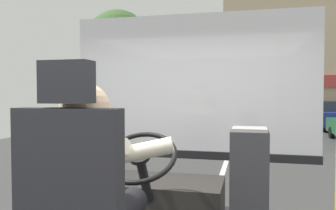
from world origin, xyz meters
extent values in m
cube|color=#3A3A3A|center=(0.00, 8.80, -0.03)|extent=(18.00, 44.00, 0.05)
cube|color=silver|center=(0.00, 8.80, 0.00)|extent=(0.12, 39.60, 0.00)
cube|color=#28282D|center=(-0.18, -0.49, 1.48)|extent=(0.48, 0.10, 0.66)
cube|color=#28282D|center=(-0.18, -0.49, 1.92)|extent=(0.22, 0.10, 0.18)
cylinder|color=silver|center=(-0.18, -0.33, 1.42)|extent=(0.34, 0.34, 0.54)
cube|color=#B2842D|center=(-0.18, -0.16, 1.49)|extent=(0.06, 0.01, 0.34)
sphere|color=beige|center=(-0.18, -0.33, 1.80)|extent=(0.24, 0.24, 0.24)
cylinder|color=silver|center=(-0.07, -0.09, 1.54)|extent=(0.52, 0.19, 0.19)
cylinder|color=silver|center=(-0.29, -0.09, 1.54)|extent=(0.52, 0.19, 0.19)
cube|color=#282623|center=(-0.18, 0.97, 0.92)|extent=(1.10, 0.56, 0.40)
cylinder|color=black|center=(-0.18, 0.58, 1.23)|extent=(0.07, 0.29, 0.41)
torus|color=black|center=(-0.18, 0.47, 1.42)|extent=(0.54, 0.48, 0.31)
cylinder|color=black|center=(-0.18, 0.47, 1.42)|extent=(0.15, 0.15, 0.10)
cube|color=#333338|center=(0.57, 0.48, 1.17)|extent=(0.24, 0.22, 0.90)
cube|color=#9E9993|center=(0.57, 0.48, 1.63)|extent=(0.22, 0.20, 0.02)
cube|color=silver|center=(0.00, 1.62, 1.97)|extent=(2.50, 0.01, 1.40)
cube|color=black|center=(0.00, 1.62, 1.23)|extent=(2.50, 0.08, 0.08)
cylinder|color=#4C3828|center=(-4.28, 10.24, 1.49)|extent=(0.32, 0.32, 2.98)
sphere|color=#3B602D|center=(-4.28, 10.24, 3.77)|extent=(2.44, 2.44, 2.44)
cube|color=tan|center=(4.56, 18.15, 3.70)|extent=(10.63, 4.18, 7.39)
cube|color=#9E332D|center=(4.56, 16.00, 2.40)|extent=(10.20, 0.12, 0.60)
cylinder|color=black|center=(3.85, 12.88, 0.23)|extent=(0.14, 0.46, 0.46)
cube|color=navy|center=(4.82, 16.58, 0.60)|extent=(1.97, 4.07, 0.66)
cube|color=#282D33|center=(4.82, 16.34, 1.18)|extent=(1.62, 2.24, 0.50)
cylinder|color=black|center=(3.88, 17.85, 0.27)|extent=(0.14, 0.54, 0.54)
cylinder|color=black|center=(3.88, 15.32, 0.27)|extent=(0.14, 0.54, 0.54)
cube|color=#474C51|center=(4.53, 22.17, 0.55)|extent=(1.86, 4.40, 0.60)
cube|color=#282D33|center=(4.53, 21.90, 1.08)|extent=(1.52, 2.42, 0.46)
cylinder|color=black|center=(5.42, 23.53, 0.25)|extent=(0.14, 0.49, 0.49)
cylinder|color=black|center=(3.65, 23.53, 0.25)|extent=(0.14, 0.49, 0.49)
cylinder|color=black|center=(5.42, 20.81, 0.25)|extent=(0.14, 0.49, 0.49)
cylinder|color=black|center=(3.65, 20.81, 0.25)|extent=(0.14, 0.49, 0.49)
camera|label=1|loc=(0.57, -1.77, 1.88)|focal=35.76mm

